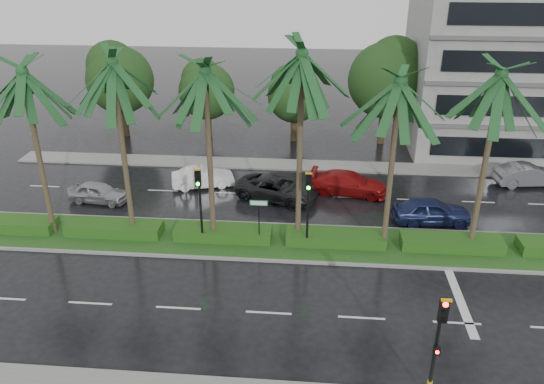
# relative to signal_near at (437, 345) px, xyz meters

# --- Properties ---
(ground) EXTENTS (120.00, 120.00, 0.00)m
(ground) POSITION_rel_signal_near_xyz_m (-6.00, 9.39, -2.50)
(ground) COLOR black
(ground) RESTS_ON ground
(far_sidewalk) EXTENTS (40.00, 2.00, 0.12)m
(far_sidewalk) POSITION_rel_signal_near_xyz_m (-6.00, 21.39, -2.44)
(far_sidewalk) COLOR slate
(far_sidewalk) RESTS_ON ground
(median) EXTENTS (36.00, 4.00, 0.15)m
(median) POSITION_rel_signal_near_xyz_m (-6.00, 10.39, -2.42)
(median) COLOR gray
(median) RESTS_ON ground
(hedge) EXTENTS (35.20, 1.40, 0.60)m
(hedge) POSITION_rel_signal_near_xyz_m (-6.00, 10.39, -2.05)
(hedge) COLOR #1F4513
(hedge) RESTS_ON median
(lane_markings) EXTENTS (34.00, 13.06, 0.01)m
(lane_markings) POSITION_rel_signal_near_xyz_m (-2.96, 8.96, -2.50)
(lane_markings) COLOR silver
(lane_markings) RESTS_ON ground
(palm_row) EXTENTS (26.30, 4.20, 10.66)m
(palm_row) POSITION_rel_signal_near_xyz_m (-7.25, 10.41, 6.11)
(palm_row) COLOR #473D29
(palm_row) RESTS_ON median
(signal_near) EXTENTS (0.34, 0.45, 4.36)m
(signal_near) POSITION_rel_signal_near_xyz_m (0.00, 0.00, 0.00)
(signal_near) COLOR black
(signal_near) RESTS_ON near_sidewalk
(signal_median_left) EXTENTS (0.34, 0.42, 4.36)m
(signal_median_left) POSITION_rel_signal_near_xyz_m (-10.00, 9.69, 0.49)
(signal_median_left) COLOR black
(signal_median_left) RESTS_ON median
(signal_median_right) EXTENTS (0.34, 0.42, 4.36)m
(signal_median_right) POSITION_rel_signal_near_xyz_m (-4.50, 9.69, 0.49)
(signal_median_right) COLOR black
(signal_median_right) RESTS_ON median
(street_sign) EXTENTS (0.95, 0.09, 2.60)m
(street_sign) POSITION_rel_signal_near_xyz_m (-7.00, 9.87, -0.38)
(street_sign) COLOR black
(street_sign) RESTS_ON median
(bg_trees) EXTENTS (33.44, 5.81, 8.40)m
(bg_trees) POSITION_rel_signal_near_xyz_m (-4.63, 26.98, 2.42)
(bg_trees) COLOR #332617
(bg_trees) RESTS_ON ground
(building) EXTENTS (16.00, 10.00, 12.00)m
(building) POSITION_rel_signal_near_xyz_m (11.00, 27.39, 3.50)
(building) COLOR gray
(building) RESTS_ON ground
(car_silver) EXTENTS (1.96, 3.87, 1.26)m
(car_silver) POSITION_rel_signal_near_xyz_m (-17.50, 14.47, -1.87)
(car_silver) COLOR #A4A6AB
(car_silver) RESTS_ON ground
(car_white) EXTENTS (2.51, 4.28, 1.33)m
(car_white) POSITION_rel_signal_near_xyz_m (-11.50, 17.23, -1.84)
(car_white) COLOR white
(car_white) RESTS_ON ground
(car_darkgrey) EXTENTS (3.88, 5.64, 1.43)m
(car_darkgrey) POSITION_rel_signal_near_xyz_m (-6.50, 15.78, -1.79)
(car_darkgrey) COLOR black
(car_darkgrey) RESTS_ON ground
(car_red) EXTENTS (2.73, 5.17, 1.43)m
(car_red) POSITION_rel_signal_near_xyz_m (-2.00, 17.00, -1.79)
(car_red) COLOR maroon
(car_red) RESTS_ON ground
(car_blue) EXTENTS (2.10, 4.50, 1.49)m
(car_blue) POSITION_rel_signal_near_xyz_m (2.50, 13.42, -1.76)
(car_blue) COLOR navy
(car_blue) RESTS_ON ground
(car_grey) EXTENTS (2.14, 4.55, 1.44)m
(car_grey) POSITION_rel_signal_near_xyz_m (9.85, 19.35, -1.78)
(car_grey) COLOR slate
(car_grey) RESTS_ON ground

